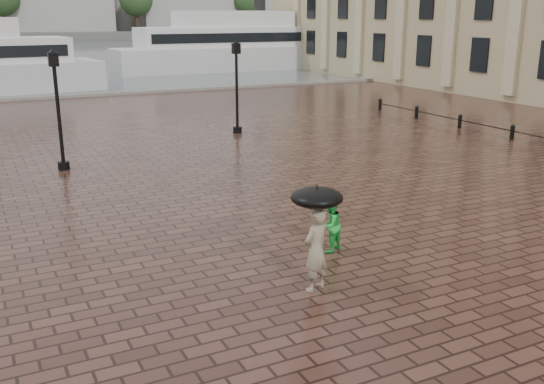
{
  "coord_description": "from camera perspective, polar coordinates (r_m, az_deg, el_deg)",
  "views": [
    {
      "loc": [
        -8.91,
        -13.84,
        5.69
      ],
      "look_at": [
        -2.35,
        -0.67,
        1.4
      ],
      "focal_mm": 40.0,
      "sensor_mm": 36.0,
      "label": 1
    }
  ],
  "objects": [
    {
      "name": "umbrella",
      "position": [
        12.56,
        4.25,
        -0.52
      ],
      "size": [
        1.1,
        1.1,
        1.18
      ],
      "color": "black",
      "rests_on": "ground"
    },
    {
      "name": "ground",
      "position": [
        17.42,
        5.96,
        -2.9
      ],
      "size": [
        300.0,
        300.0,
        0.0
      ],
      "primitive_type": "plane",
      "color": "#351E18",
      "rests_on": "ground"
    },
    {
      "name": "far_shore",
      "position": [
        174.13,
        -24.23,
        13.35
      ],
      "size": [
        300.0,
        60.0,
        2.0
      ],
      "primitive_type": "cube",
      "color": "#4C4C47",
      "rests_on": "ground"
    },
    {
      "name": "ferry_far",
      "position": [
        67.19,
        -3.58,
        13.55
      ],
      "size": [
        25.79,
        6.21,
        8.46
      ],
      "rotation": [
        0.0,
        0.0,
        -0.0
      ],
      "color": "silver",
      "rests_on": "ground"
    },
    {
      "name": "quay_edge",
      "position": [
        47.04,
        -15.54,
        8.74
      ],
      "size": [
        80.0,
        0.6,
        0.3
      ],
      "primitive_type": "cube",
      "color": "slate",
      "rests_on": "ground"
    },
    {
      "name": "child_pedestrian",
      "position": [
        15.13,
        5.5,
        -3.14
      ],
      "size": [
        0.81,
        0.74,
        1.37
      ],
      "primitive_type": "imported",
      "rotation": [
        0.0,
        0.0,
        3.54
      ],
      "color": "green",
      "rests_on": "ground"
    },
    {
      "name": "distant_skyline",
      "position": [
        173.53,
        -7.63,
        17.38
      ],
      "size": [
        102.5,
        22.0,
        33.0
      ],
      "color": "#989590",
      "rests_on": "ground"
    },
    {
      "name": "adult_pedestrian",
      "position": [
        12.94,
        4.14,
        -5.44
      ],
      "size": [
        0.78,
        0.64,
        1.84
      ],
      "primitive_type": "imported",
      "rotation": [
        0.0,
        0.0,
        3.49
      ],
      "color": "gray",
      "rests_on": "ground"
    },
    {
      "name": "harbour_water",
      "position": [
        106.37,
        -22.14,
        12.04
      ],
      "size": [
        240.0,
        240.0,
        0.0
      ],
      "primitive_type": "plane",
      "color": "#474F56",
      "rests_on": "ground"
    },
    {
      "name": "bollard_row",
      "position": [
        31.09,
        21.69,
        5.32
      ],
      "size": [
        0.22,
        21.22,
        0.73
      ],
      "color": "black",
      "rests_on": "ground"
    },
    {
      "name": "street_lamps",
      "position": [
        29.63,
        -18.95,
        8.88
      ],
      "size": [
        15.44,
        12.44,
        4.4
      ],
      "color": "black",
      "rests_on": "ground"
    }
  ]
}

